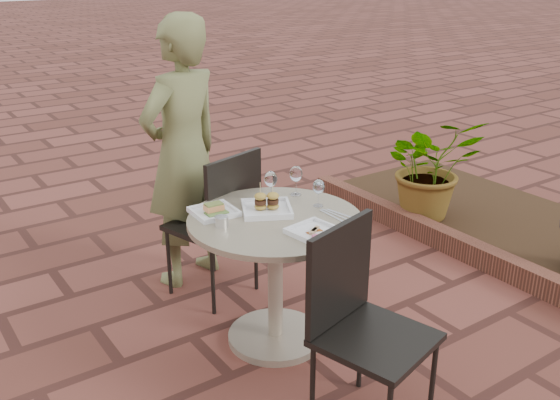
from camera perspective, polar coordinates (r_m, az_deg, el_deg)
ground at (r=3.46m, az=1.58°, el=-13.40°), size 60.00×60.00×0.00m
cafe_table at (r=3.28m, az=-0.43°, el=-5.58°), size 0.90×0.90×0.73m
chair_far at (r=3.70m, az=-5.34°, el=-1.32°), size 0.55×0.55×0.93m
chair_near at (r=2.74m, az=7.19°, el=-10.10°), size 0.54×0.54×0.93m
diner at (r=3.88m, az=-8.87°, el=4.19°), size 0.70×0.56×1.68m
plate_salmon at (r=3.24m, az=-6.04°, el=-1.00°), size 0.23×0.23×0.06m
plate_sliders at (r=3.24m, az=-1.22°, el=-0.55°), size 0.34×0.34×0.16m
plate_tuna at (r=3.00m, az=3.17°, el=-2.88°), size 0.24×0.24×0.03m
wine_glass_right at (r=3.29m, az=3.55°, el=1.16°), size 0.06×0.06×0.15m
wine_glass_mid at (r=3.37m, az=-0.85°, el=1.87°), size 0.07×0.07×0.17m
wine_glass_far at (r=3.44m, az=1.47°, el=2.34°), size 0.07×0.07×0.17m
steel_ramekin at (r=3.08m, az=-5.37°, el=-1.97°), size 0.08×0.08×0.05m
cutlery_set at (r=3.21m, az=5.23°, el=-1.40°), size 0.13×0.23×0.00m
planter_curb at (r=4.59m, az=15.67°, el=-3.86°), size 0.12×3.00×0.15m
mulch_bed at (r=5.14m, az=20.70°, el=-2.29°), size 1.30×3.00×0.06m
potted_plant_a at (r=4.93m, az=13.60°, el=2.99°), size 0.92×0.88×0.81m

